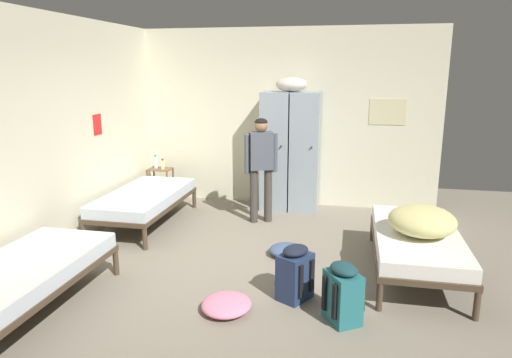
{
  "coord_description": "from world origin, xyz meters",
  "views": [
    {
      "loc": [
        1.07,
        -4.84,
        2.19
      ],
      "look_at": [
        0.0,
        0.26,
        0.95
      ],
      "focal_mm": 32.49,
      "sensor_mm": 36.0,
      "label": 1
    }
  ],
  "objects_px": {
    "backpack_teal": "(344,294)",
    "bedding_heap": "(422,221)",
    "clothes_pile_pink": "(227,304)",
    "bed_left_front": "(21,274)",
    "bed_right": "(417,240)",
    "water_bottle": "(156,162)",
    "backpack_navy": "(294,273)",
    "bed_left_rear": "(145,199)",
    "shelf_unit": "(161,182)",
    "person_traveler": "(261,160)",
    "lotion_bottle": "(163,165)",
    "locker_bank": "(290,149)",
    "clothes_pile_denim": "(287,250)"
  },
  "relations": [
    {
      "from": "shelf_unit",
      "to": "clothes_pile_denim",
      "type": "distance_m",
      "value": 3.08
    },
    {
      "from": "lotion_bottle",
      "to": "clothes_pile_denim",
      "type": "height_order",
      "value": "lotion_bottle"
    },
    {
      "from": "locker_bank",
      "to": "clothes_pile_denim",
      "type": "height_order",
      "value": "locker_bank"
    },
    {
      "from": "backpack_teal",
      "to": "clothes_pile_pink",
      "type": "bearing_deg",
      "value": -177.41
    },
    {
      "from": "person_traveler",
      "to": "clothes_pile_pink",
      "type": "distance_m",
      "value": 2.75
    },
    {
      "from": "lotion_bottle",
      "to": "shelf_unit",
      "type": "bearing_deg",
      "value": 150.26
    },
    {
      "from": "bedding_heap",
      "to": "water_bottle",
      "type": "xyz_separation_m",
      "value": [
        -3.96,
        2.2,
        0.03
      ]
    },
    {
      "from": "bed_left_front",
      "to": "clothes_pile_denim",
      "type": "bearing_deg",
      "value": 40.11
    },
    {
      "from": "bedding_heap",
      "to": "clothes_pile_denim",
      "type": "height_order",
      "value": "bedding_heap"
    },
    {
      "from": "bedding_heap",
      "to": "bed_left_front",
      "type": "bearing_deg",
      "value": -157.07
    },
    {
      "from": "bed_left_front",
      "to": "water_bottle",
      "type": "height_order",
      "value": "water_bottle"
    },
    {
      "from": "backpack_teal",
      "to": "bedding_heap",
      "type": "bearing_deg",
      "value": 54.49
    },
    {
      "from": "person_traveler",
      "to": "locker_bank",
      "type": "bearing_deg",
      "value": 67.19
    },
    {
      "from": "person_traveler",
      "to": "water_bottle",
      "type": "xyz_separation_m",
      "value": [
        -1.94,
        0.72,
        -0.24
      ]
    },
    {
      "from": "bedding_heap",
      "to": "clothes_pile_pink",
      "type": "relative_size",
      "value": 1.53
    },
    {
      "from": "person_traveler",
      "to": "lotion_bottle",
      "type": "xyz_separation_m",
      "value": [
        -1.79,
        0.66,
        -0.27
      ]
    },
    {
      "from": "bed_right",
      "to": "clothes_pile_pink",
      "type": "xyz_separation_m",
      "value": [
        -1.8,
        -1.22,
        -0.32
      ]
    },
    {
      "from": "bedding_heap",
      "to": "backpack_teal",
      "type": "bearing_deg",
      "value": -125.51
    },
    {
      "from": "backpack_navy",
      "to": "clothes_pile_denim",
      "type": "height_order",
      "value": "backpack_navy"
    },
    {
      "from": "bed_right",
      "to": "bedding_heap",
      "type": "xyz_separation_m",
      "value": [
        0.02,
        -0.09,
        0.26
      ]
    },
    {
      "from": "shelf_unit",
      "to": "clothes_pile_pink",
      "type": "bearing_deg",
      "value": -58.11
    },
    {
      "from": "backpack_teal",
      "to": "backpack_navy",
      "type": "distance_m",
      "value": 0.58
    },
    {
      "from": "water_bottle",
      "to": "bed_right",
      "type": "bearing_deg",
      "value": -28.14
    },
    {
      "from": "bed_left_front",
      "to": "lotion_bottle",
      "type": "relative_size",
      "value": 10.81
    },
    {
      "from": "bed_left_rear",
      "to": "backpack_navy",
      "type": "relative_size",
      "value": 3.45
    },
    {
      "from": "backpack_teal",
      "to": "locker_bank",
      "type": "bearing_deg",
      "value": 105.7
    },
    {
      "from": "bedding_heap",
      "to": "water_bottle",
      "type": "height_order",
      "value": "water_bottle"
    },
    {
      "from": "water_bottle",
      "to": "bed_left_front",
      "type": "bearing_deg",
      "value": -84.96
    },
    {
      "from": "person_traveler",
      "to": "backpack_teal",
      "type": "distance_m",
      "value": 2.92
    },
    {
      "from": "clothes_pile_denim",
      "to": "bed_left_front",
      "type": "bearing_deg",
      "value": -139.89
    },
    {
      "from": "locker_bank",
      "to": "bed_right",
      "type": "xyz_separation_m",
      "value": [
        1.68,
        -2.15,
        -0.59
      ]
    },
    {
      "from": "bed_right",
      "to": "backpack_navy",
      "type": "xyz_separation_m",
      "value": [
        -1.22,
        -0.84,
        -0.12
      ]
    },
    {
      "from": "bedding_heap",
      "to": "lotion_bottle",
      "type": "distance_m",
      "value": 4.37
    },
    {
      "from": "bedding_heap",
      "to": "water_bottle",
      "type": "bearing_deg",
      "value": 150.96
    },
    {
      "from": "person_traveler",
      "to": "clothes_pile_denim",
      "type": "relative_size",
      "value": 3.51
    },
    {
      "from": "clothes_pile_pink",
      "to": "bed_right",
      "type": "bearing_deg",
      "value": 34.08
    },
    {
      "from": "bed_left_rear",
      "to": "backpack_navy",
      "type": "xyz_separation_m",
      "value": [
        2.39,
        -1.78,
        -0.12
      ]
    },
    {
      "from": "locker_bank",
      "to": "backpack_teal",
      "type": "height_order",
      "value": "locker_bank"
    },
    {
      "from": "locker_bank",
      "to": "bed_left_rear",
      "type": "relative_size",
      "value": 1.09
    },
    {
      "from": "bed_left_front",
      "to": "clothes_pile_denim",
      "type": "distance_m",
      "value": 2.86
    },
    {
      "from": "water_bottle",
      "to": "backpack_teal",
      "type": "distance_m",
      "value": 4.6
    },
    {
      "from": "bedding_heap",
      "to": "backpack_navy",
      "type": "xyz_separation_m",
      "value": [
        -1.25,
        -0.75,
        -0.38
      ]
    },
    {
      "from": "shelf_unit",
      "to": "bed_left_front",
      "type": "xyz_separation_m",
      "value": [
        0.25,
        -3.72,
        0.04
      ]
    },
    {
      "from": "bed_left_rear",
      "to": "person_traveler",
      "type": "xyz_separation_m",
      "value": [
        1.61,
        0.45,
        0.54
      ]
    },
    {
      "from": "bed_left_front",
      "to": "bed_right",
      "type": "bearing_deg",
      "value": 24.32
    },
    {
      "from": "locker_bank",
      "to": "bed_left_front",
      "type": "xyz_separation_m",
      "value": [
        -1.93,
        -3.78,
        -0.59
      ]
    },
    {
      "from": "shelf_unit",
      "to": "bed_left_rear",
      "type": "height_order",
      "value": "shelf_unit"
    },
    {
      "from": "backpack_navy",
      "to": "locker_bank",
      "type": "bearing_deg",
      "value": 98.61
    },
    {
      "from": "bed_left_rear",
      "to": "clothes_pile_pink",
      "type": "height_order",
      "value": "bed_left_rear"
    },
    {
      "from": "bed_left_rear",
      "to": "lotion_bottle",
      "type": "distance_m",
      "value": 1.16
    }
  ]
}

